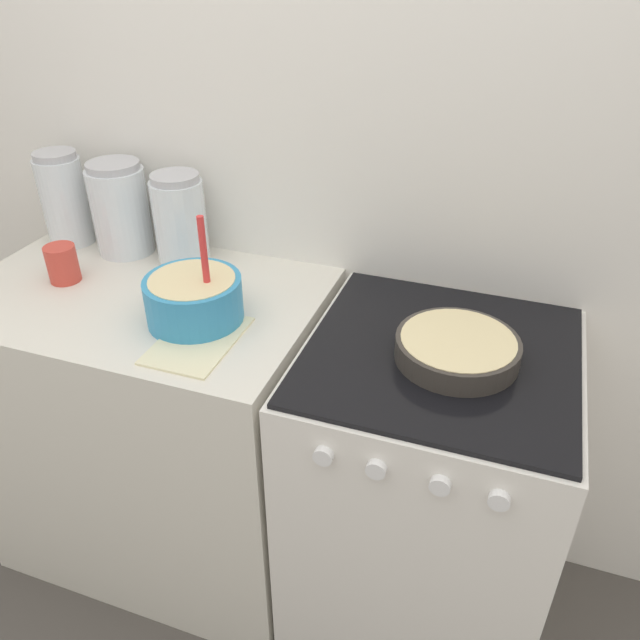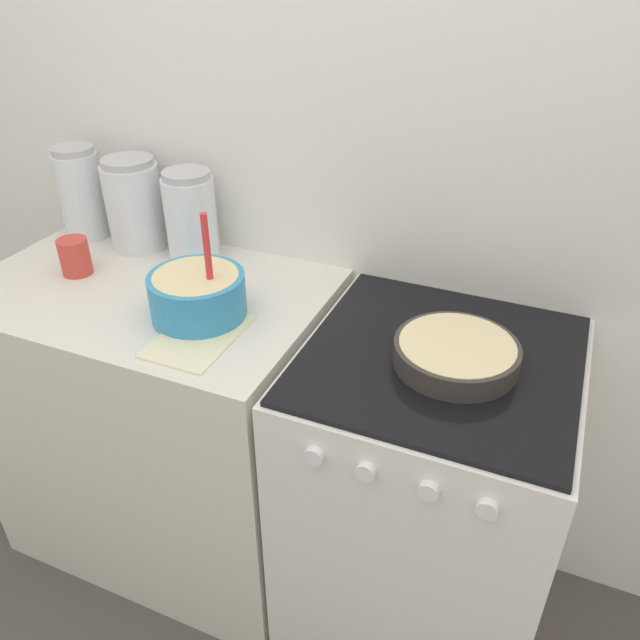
# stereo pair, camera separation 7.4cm
# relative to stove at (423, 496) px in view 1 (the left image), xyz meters

# --- Properties ---
(wall_back) EXTENTS (4.86, 0.05, 2.40)m
(wall_back) POSITION_rel_stove_xyz_m (-0.32, 0.33, 0.74)
(wall_back) COLOR white
(wall_back) RESTS_ON ground_plane
(countertop_cabinet) EXTENTS (0.93, 0.61, 0.92)m
(countertop_cabinet) POSITION_rel_stove_xyz_m (-0.79, 0.00, 0.00)
(countertop_cabinet) COLOR silver
(countertop_cabinet) RESTS_ON ground_plane
(stove) EXTENTS (0.61, 0.63, 0.92)m
(stove) POSITION_rel_stove_xyz_m (0.00, 0.00, 0.00)
(stove) COLOR white
(stove) RESTS_ON ground_plane
(mixing_bowl) EXTENTS (0.23, 0.23, 0.27)m
(mixing_bowl) POSITION_rel_stove_xyz_m (-0.58, -0.06, 0.52)
(mixing_bowl) COLOR #338CBF
(mixing_bowl) RESTS_ON countertop_cabinet
(baking_pan) EXTENTS (0.27, 0.27, 0.05)m
(baking_pan) POSITION_rel_stove_xyz_m (0.03, -0.02, 0.49)
(baking_pan) COLOR #38332D
(baking_pan) RESTS_ON stove
(storage_jar_left) EXTENTS (0.13, 0.13, 0.27)m
(storage_jar_left) POSITION_rel_stove_xyz_m (-1.14, 0.21, 0.58)
(storage_jar_left) COLOR silver
(storage_jar_left) RESTS_ON countertop_cabinet
(storage_jar_middle) EXTENTS (0.16, 0.16, 0.26)m
(storage_jar_middle) POSITION_rel_stove_xyz_m (-0.95, 0.21, 0.57)
(storage_jar_middle) COLOR silver
(storage_jar_middle) RESTS_ON countertop_cabinet
(storage_jar_right) EXTENTS (0.14, 0.14, 0.25)m
(storage_jar_right) POSITION_rel_stove_xyz_m (-0.76, 0.21, 0.57)
(storage_jar_right) COLOR silver
(storage_jar_right) RESTS_ON countertop_cabinet
(tin_can) EXTENTS (0.08, 0.08, 0.10)m
(tin_can) POSITION_rel_stove_xyz_m (-1.00, -0.00, 0.51)
(tin_can) COLOR #CC3F33
(tin_can) RESTS_ON countertop_cabinet
(recipe_page) EXTENTS (0.17, 0.25, 0.01)m
(recipe_page) POSITION_rel_stove_xyz_m (-0.53, -0.14, 0.46)
(recipe_page) COLOR beige
(recipe_page) RESTS_ON countertop_cabinet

